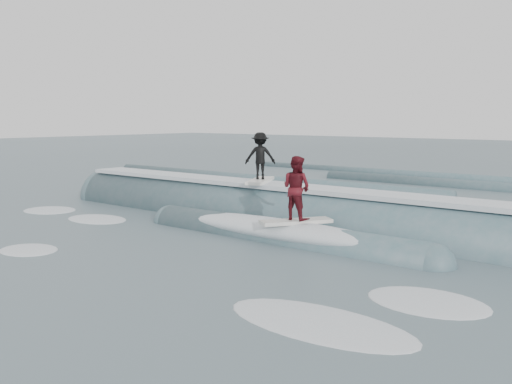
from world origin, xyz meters
The scene contains 6 objects.
ground centered at (0.00, 0.00, 0.00)m, with size 160.00×160.00×0.00m, color #3C5158.
breaking_wave centered at (0.25, 4.58, 0.04)m, with size 20.46×3.99×2.43m.
surfer_black centered at (-0.63, 4.89, 2.08)m, with size 1.35×2.04×1.67m.
surfer_red centered at (2.40, 2.69, 1.44)m, with size 1.55×1.98×1.86m.
whitewater centered at (-0.27, -0.31, 0.00)m, with size 17.47×5.39×0.10m.
far_swells centered at (-1.27, 17.65, 0.00)m, with size 35.34×8.65×0.80m.
Camera 1 is at (11.29, -9.98, 3.46)m, focal length 40.00 mm.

